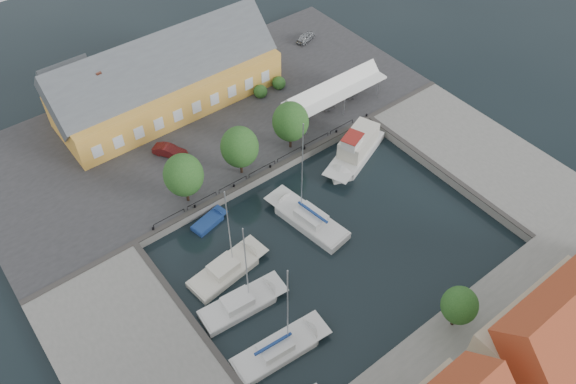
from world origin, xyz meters
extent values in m
plane|color=black|center=(0.00, 0.00, 0.00)|extent=(140.00, 140.00, 0.00)
cube|color=#2D2D30|center=(0.00, 23.00, 0.50)|extent=(56.00, 26.00, 1.00)
cube|color=slate|center=(-22.00, -2.00, 0.50)|extent=(12.00, 24.00, 1.00)
cube|color=slate|center=(22.00, -2.00, 0.50)|extent=(12.00, 24.00, 1.00)
cube|color=#383533|center=(0.00, 10.30, 1.06)|extent=(56.00, 0.60, 0.12)
cube|color=#383533|center=(-16.30, -2.00, 1.06)|extent=(0.60, 24.00, 0.12)
cube|color=#383533|center=(16.30, -2.00, 1.06)|extent=(0.60, 24.00, 0.12)
cylinder|color=black|center=(-14.00, 10.60, 1.20)|extent=(0.24, 0.24, 0.40)
cylinder|color=black|center=(-9.00, 10.60, 1.20)|extent=(0.24, 0.24, 0.40)
cylinder|color=black|center=(-4.00, 10.60, 1.20)|extent=(0.24, 0.24, 0.40)
cylinder|color=black|center=(1.00, 10.60, 1.20)|extent=(0.24, 0.24, 0.40)
cylinder|color=black|center=(6.00, 10.60, 1.20)|extent=(0.24, 0.24, 0.40)
cylinder|color=black|center=(11.00, 10.60, 1.20)|extent=(0.24, 0.24, 0.40)
cylinder|color=black|center=(16.00, 10.60, 1.20)|extent=(0.24, 0.24, 0.40)
cube|color=gold|center=(-2.00, 28.00, 3.25)|extent=(28.00, 10.00, 4.50)
cube|color=#474C51|center=(-2.00, 28.00, 6.75)|extent=(28.56, 7.60, 7.60)
cube|color=gold|center=(-12.00, 34.00, 2.75)|extent=(6.00, 6.00, 3.50)
cube|color=brown|center=(-10.00, 28.00, 8.60)|extent=(0.60, 0.60, 1.20)
cube|color=white|center=(14.00, 14.50, 3.70)|extent=(14.00, 4.00, 0.25)
cylinder|color=silver|center=(8.00, 12.70, 2.35)|extent=(0.10, 0.10, 2.70)
cylinder|color=silver|center=(8.00, 16.30, 2.35)|extent=(0.10, 0.10, 2.70)
cylinder|color=silver|center=(14.00, 12.70, 2.35)|extent=(0.10, 0.10, 2.70)
cylinder|color=silver|center=(14.00, 16.30, 2.35)|extent=(0.10, 0.10, 2.70)
cylinder|color=silver|center=(20.00, 12.70, 2.35)|extent=(0.10, 0.10, 2.70)
cylinder|color=silver|center=(20.00, 16.30, 2.35)|extent=(0.10, 0.10, 2.70)
cylinder|color=black|center=(-9.00, 12.00, 2.05)|extent=(0.30, 0.30, 2.10)
ellipsoid|color=#1D4D1B|center=(-9.00, 12.00, 4.88)|extent=(4.20, 4.20, 4.83)
cylinder|color=black|center=(-2.00, 12.00, 2.05)|extent=(0.30, 0.30, 2.10)
ellipsoid|color=#1D4D1B|center=(-2.00, 12.00, 4.88)|extent=(4.20, 4.20, 4.83)
cylinder|color=black|center=(5.00, 12.00, 2.05)|extent=(0.30, 0.30, 2.10)
ellipsoid|color=#1D4D1B|center=(5.00, 12.00, 4.88)|extent=(4.20, 4.20, 4.83)
imported|color=#9B9EA2|center=(21.04, 28.93, 1.61)|extent=(3.86, 2.62, 1.22)
imported|color=#5E1516|center=(-6.97, 19.48, 1.66)|extent=(3.38, 4.07, 1.31)
cube|color=silver|center=(-0.10, 1.69, 0.15)|extent=(4.16, 8.45, 1.50)
cube|color=silver|center=(-0.25, 2.69, 0.94)|extent=(4.27, 10.04, 0.08)
cube|color=silver|center=(-0.13, 1.89, 1.40)|extent=(2.51, 3.50, 0.90)
cylinder|color=silver|center=(-0.33, 3.29, 6.98)|extent=(0.12, 0.12, 12.15)
cube|color=navy|center=(-0.10, 1.69, 2.15)|extent=(0.80, 4.04, 0.22)
cube|color=silver|center=(11.18, 6.97, 0.10)|extent=(9.04, 6.05, 1.80)
cube|color=silver|center=(10.20, 6.59, 1.04)|extent=(10.57, 6.55, 0.08)
cube|color=beige|center=(11.18, 6.97, 2.10)|extent=(6.41, 4.64, 2.20)
cube|color=silver|center=(9.41, 6.28, 3.50)|extent=(2.81, 2.48, 1.20)
cube|color=maroon|center=(9.41, 6.28, 4.15)|extent=(3.04, 2.64, 0.10)
cube|color=beige|center=(-11.07, 2.16, 0.05)|extent=(7.16, 3.79, 1.30)
cube|color=beige|center=(-10.22, 2.26, 0.74)|extent=(8.50, 3.84, 0.08)
cube|color=beige|center=(-10.90, 2.18, 1.20)|extent=(2.97, 2.34, 0.90)
cylinder|color=silver|center=(-9.71, 2.33, 5.83)|extent=(0.12, 0.12, 10.27)
cube|color=silver|center=(-12.15, -1.84, 0.05)|extent=(7.12, 3.38, 1.30)
cube|color=silver|center=(-11.29, -1.91, 0.74)|extent=(8.48, 3.39, 0.08)
cube|color=silver|center=(-11.97, -1.85, 1.20)|extent=(2.91, 2.14, 0.90)
cylinder|color=silver|center=(-10.77, -1.95, 5.82)|extent=(0.12, 0.12, 10.25)
cube|color=silver|center=(-12.18, -7.67, 0.05)|extent=(7.64, 3.45, 1.30)
cube|color=silver|center=(-11.26, -7.74, 0.74)|extent=(9.11, 3.46, 0.08)
cube|color=silver|center=(-12.00, -7.68, 1.20)|extent=(3.12, 2.17, 0.90)
cylinder|color=silver|center=(-10.70, -7.79, 6.16)|extent=(0.12, 0.12, 10.92)
cube|color=navy|center=(-12.18, -7.67, 1.95)|extent=(3.72, 0.53, 0.22)
cube|color=navy|center=(-8.82, 8.62, 0.05)|extent=(3.65, 2.38, 0.80)
cube|color=navy|center=(-8.41, 8.71, 0.49)|extent=(4.29, 2.47, 0.08)
cube|color=#B5A88B|center=(4.00, -23.00, 4.75)|extent=(12.00, 8.00, 7.50)
cube|color=#973A20|center=(4.00, -23.00, 9.75)|extent=(12.36, 6.50, 6.50)
cube|color=brown|center=(1.00, -23.00, 11.40)|extent=(0.70, 0.70, 1.00)
camera|label=1|loc=(-25.43, -26.88, 45.89)|focal=35.00mm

